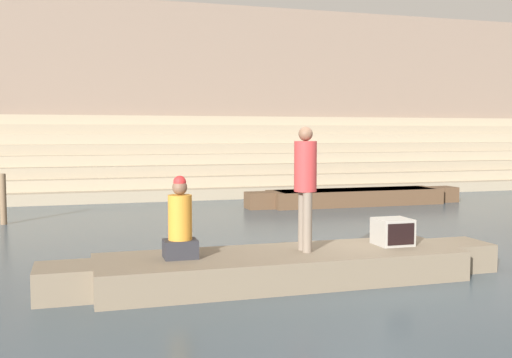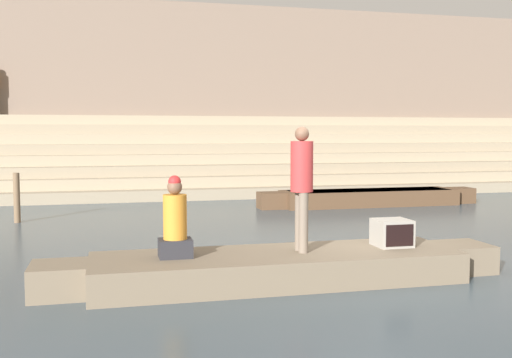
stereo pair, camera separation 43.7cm
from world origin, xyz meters
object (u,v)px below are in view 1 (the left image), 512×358
Objects in this scene: person_standing at (305,179)px; tv_set at (393,232)px; moored_boat_shore at (355,197)px; person_rowing at (180,224)px; mooring_post at (3,199)px; rowboat_main at (282,266)px.

tv_set is (1.37, 0.06, -0.79)m from person_standing.
tv_set is 0.08× the size of moored_boat_shore.
person_rowing is 0.17× the size of moored_boat_shore.
tv_set is 0.44× the size of mooring_post.
person_standing reaches higher than moored_boat_shore.
moored_boat_shore is at bearing 63.01° from person_rowing.
mooring_post reaches higher than moored_boat_shore.
moored_boat_shore reaches higher than rowboat_main.
tv_set reaches higher than moored_boat_shore.
person_rowing is at bearing 166.14° from person_standing.
moored_boat_shore is (4.46, 7.54, -1.15)m from person_standing.
tv_set is at bearing -108.58° from moored_boat_shore.
mooring_post is at bearing -169.60° from moored_boat_shore.
tv_set is at bearing 12.80° from person_rowing.
rowboat_main is at bearing 169.23° from person_standing.
person_standing is at bearing -116.72° from moored_boat_shore.
person_rowing is 3.07m from tv_set.
person_standing is 7.96m from mooring_post.
person_standing reaches higher than person_rowing.
person_standing is 1.59× the size of person_rowing.
person_standing is (0.34, 0.01, 1.16)m from rowboat_main.
person_standing is at bearing 11.17° from person_rowing.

